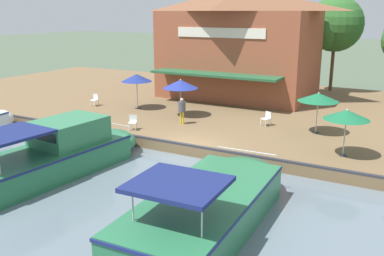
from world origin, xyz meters
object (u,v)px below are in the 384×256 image
at_px(tree_upstream_bank, 333,26).
at_px(person_near_entrance, 182,108).
at_px(patio_umbrella_mid_patio_left, 181,84).
at_px(motorboat_distant_upstream, 214,201).
at_px(waterfront_restaurant, 239,42).
at_px(motorboat_nearest_quay, 63,152).
at_px(patio_umbrella_near_quay_edge, 137,78).
at_px(cafe_chair_facing_river, 133,122).
at_px(patio_umbrella_back_row, 318,97).
at_px(cafe_chair_under_first_umbrella, 267,118).
at_px(cafe_chair_back_row_seat, 95,99).
at_px(patio_umbrella_far_corner, 347,115).

bearing_deg(tree_upstream_bank, person_near_entrance, -18.61).
distance_m(patio_umbrella_mid_patio_left, motorboat_distant_upstream, 13.77).
distance_m(waterfront_restaurant, motorboat_nearest_quay, 18.71).
xyz_separation_m(patio_umbrella_near_quay_edge, cafe_chair_facing_river, (4.71, 3.07, -1.72)).
relative_size(patio_umbrella_back_row, cafe_chair_under_first_umbrella, 2.75).
bearing_deg(person_near_entrance, patio_umbrella_near_quay_edge, -114.02).
relative_size(patio_umbrella_near_quay_edge, cafe_chair_back_row_seat, 2.94).
xyz_separation_m(patio_umbrella_back_row, cafe_chair_back_row_seat, (0.42, -15.87, -1.59)).
relative_size(patio_umbrella_mid_patio_left, patio_umbrella_near_quay_edge, 0.97).
distance_m(patio_umbrella_back_row, cafe_chair_facing_river, 10.60).
relative_size(waterfront_restaurant, motorboat_nearest_quay, 1.26).
relative_size(cafe_chair_back_row_seat, cafe_chair_under_first_umbrella, 1.00).
xyz_separation_m(waterfront_restaurant, patio_umbrella_mid_patio_left, (8.21, -0.57, -2.18)).
bearing_deg(tree_upstream_bank, motorboat_nearest_quay, -15.95).
distance_m(cafe_chair_back_row_seat, person_near_entrance, 8.35).
height_order(waterfront_restaurant, patio_umbrella_far_corner, waterfront_restaurant).
height_order(motorboat_nearest_quay, tree_upstream_bank, tree_upstream_bank).
relative_size(motorboat_nearest_quay, tree_upstream_bank, 1.20).
height_order(cafe_chair_facing_river, motorboat_distant_upstream, motorboat_distant_upstream).
distance_m(cafe_chair_back_row_seat, cafe_chair_facing_river, 7.51).
height_order(cafe_chair_facing_river, motorboat_nearest_quay, motorboat_nearest_quay).
distance_m(cafe_chair_back_row_seat, motorboat_distant_upstream, 18.47).
height_order(cafe_chair_under_first_umbrella, tree_upstream_bank, tree_upstream_bank).
bearing_deg(tree_upstream_bank, cafe_chair_facing_river, -21.32).
distance_m(patio_umbrella_mid_patio_left, patio_umbrella_near_quay_edge, 3.81).
xyz_separation_m(patio_umbrella_back_row, patio_umbrella_far_corner, (3.38, 2.08, -0.05)).
height_order(patio_umbrella_far_corner, tree_upstream_bank, tree_upstream_bank).
relative_size(patio_umbrella_mid_patio_left, person_near_entrance, 1.51).
height_order(patio_umbrella_near_quay_edge, cafe_chair_back_row_seat, patio_umbrella_near_quay_edge).
distance_m(patio_umbrella_mid_patio_left, cafe_chair_back_row_seat, 7.27).
distance_m(person_near_entrance, tree_upstream_bank, 17.42).
bearing_deg(cafe_chair_under_first_umbrella, waterfront_restaurant, -146.40).
bearing_deg(patio_umbrella_near_quay_edge, person_near_entrance, 65.98).
bearing_deg(waterfront_restaurant, cafe_chair_facing_river, -5.86).
xyz_separation_m(cafe_chair_under_first_umbrella, motorboat_distant_upstream, (11.47, 2.09, -0.29)).
bearing_deg(patio_umbrella_far_corner, cafe_chair_under_first_umbrella, -125.44).
height_order(patio_umbrella_mid_patio_left, cafe_chair_back_row_seat, patio_umbrella_mid_patio_left).
height_order(cafe_chair_under_first_umbrella, person_near_entrance, person_near_entrance).
relative_size(patio_umbrella_near_quay_edge, cafe_chair_under_first_umbrella, 2.94).
height_order(cafe_chair_facing_river, person_near_entrance, person_near_entrance).
bearing_deg(cafe_chair_under_first_umbrella, cafe_chair_back_row_seat, -87.12).
relative_size(motorboat_distant_upstream, motorboat_nearest_quay, 0.97).
bearing_deg(cafe_chair_under_first_umbrella, person_near_entrance, -65.62).
bearing_deg(waterfront_restaurant, person_near_entrance, 3.19).
xyz_separation_m(patio_umbrella_far_corner, motorboat_nearest_quay, (6.79, -11.30, -1.66)).
bearing_deg(waterfront_restaurant, patio_umbrella_mid_patio_left, -3.95).
distance_m(cafe_chair_under_first_umbrella, tree_upstream_bank, 14.73).
bearing_deg(patio_umbrella_far_corner, cafe_chair_back_row_seat, -99.38).
height_order(patio_umbrella_far_corner, cafe_chair_back_row_seat, patio_umbrella_far_corner).
height_order(cafe_chair_facing_river, cafe_chair_under_first_umbrella, same).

